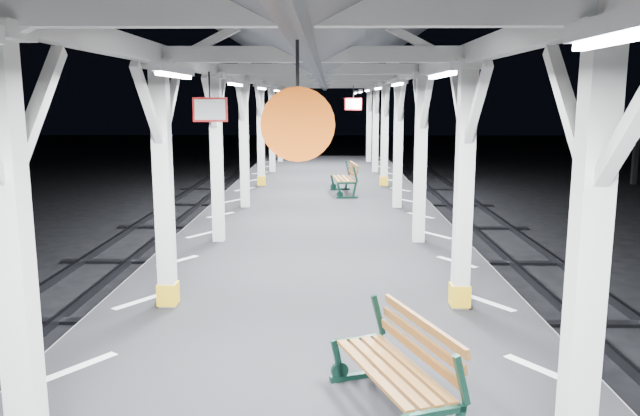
{
  "coord_description": "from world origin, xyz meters",
  "views": [
    {
      "loc": [
        0.21,
        -6.2,
        3.82
      ],
      "look_at": [
        0.08,
        3.02,
        2.2
      ],
      "focal_mm": 35.0,
      "sensor_mm": 36.0,
      "label": 1
    }
  ],
  "objects": [
    {
      "name": "bench_far",
      "position": [
        0.74,
        12.26,
        1.5
      ],
      "size": [
        0.82,
        1.79,
        0.94
      ],
      "rotation": [
        0.0,
        0.0,
        0.11
      ],
      "color": "black",
      "rests_on": "platform"
    },
    {
      "name": "hazard_stripes_right",
      "position": [
        2.45,
        0.0,
        1.0
      ],
      "size": [
        1.0,
        48.0,
        0.01
      ],
      "primitive_type": "cube",
      "color": "silver",
      "rests_on": "platform"
    },
    {
      "name": "hazard_stripes_left",
      "position": [
        -2.45,
        0.0,
        1.0
      ],
      "size": [
        1.0,
        48.0,
        0.01
      ],
      "primitive_type": "cube",
      "color": "silver",
      "rests_on": "platform"
    },
    {
      "name": "canopy",
      "position": [
        0.0,
        -0.02,
        4.56
      ],
      "size": [
        5.4,
        49.0,
        4.65
      ],
      "color": "silver",
      "rests_on": "platform"
    },
    {
      "name": "bench_mid",
      "position": [
        0.86,
        -0.94,
        1.47
      ],
      "size": [
        1.11,
        1.74,
        0.89
      ],
      "rotation": [
        0.0,
        0.0,
        0.34
      ],
      "color": "black",
      "rests_on": "platform"
    },
    {
      "name": "platform",
      "position": [
        0.0,
        0.0,
        0.5
      ],
      "size": [
        6.0,
        50.0,
        1.0
      ],
      "primitive_type": "cube",
      "color": "black",
      "rests_on": "ground"
    }
  ]
}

